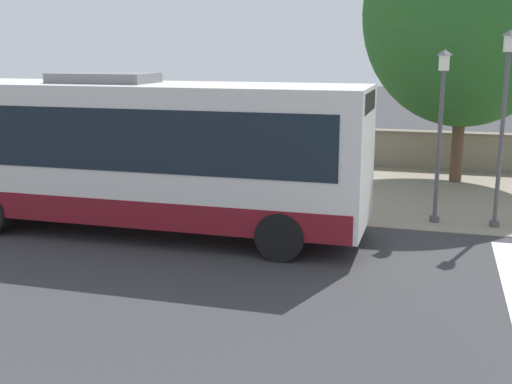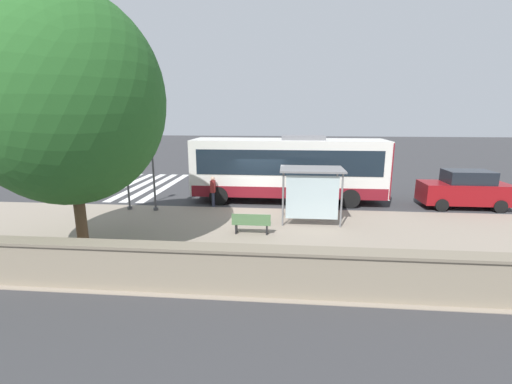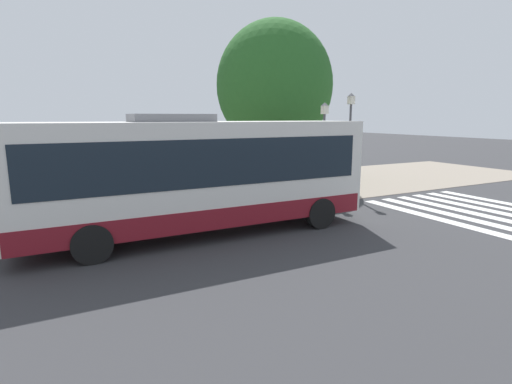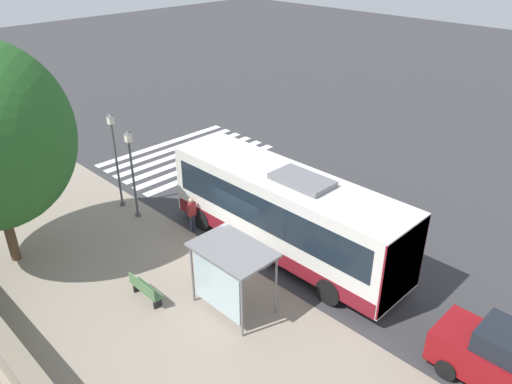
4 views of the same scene
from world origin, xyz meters
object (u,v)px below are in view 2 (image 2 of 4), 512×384
Objects in this scene: bus at (288,168)px; shade_tree at (67,99)px; street_lamp_far at (153,162)px; parked_car_behind_bus at (465,190)px; pedestrian at (213,189)px; street_lamp_near at (126,157)px; bench at (251,223)px; bus_shelter at (312,178)px.

shade_tree reaches higher than bus.
street_lamp_far is at bearing -6.23° from shade_tree.
parked_car_behind_bus is (1.99, -15.71, -1.53)m from street_lamp_far.
shade_tree is 2.04× the size of parked_car_behind_bus.
pedestrian is 0.35× the size of street_lamp_near.
bench is (-4.06, -2.44, -0.47)m from pedestrian.
shade_tree reaches higher than street_lamp_far.
parked_car_behind_bus is (1.94, -17.09, -1.76)m from street_lamp_near.
street_lamp_far reaches higher than bus.
parked_car_behind_bus reaches higher than pedestrian.
shade_tree is (-7.93, 7.21, 3.34)m from bus.
bus_shelter is 1.77× the size of bench.
bus_shelter is 1.72× the size of pedestrian.
street_lamp_near is at bearing 103.13° from pedestrian.
bus_shelter is at bearing -54.01° from bench.
bus_shelter is 9.70m from shade_tree.
bus_shelter is at bearing 111.87° from parked_car_behind_bus.
bus_shelter is at bearing -63.81° from shade_tree.
street_lamp_near is 17.29m from parked_car_behind_bus.
bus reaches higher than pedestrian.
street_lamp_near reaches higher than bench.
bus_shelter is at bearing -99.27° from street_lamp_far.
pedestrian is 13.00m from parked_car_behind_bus.
bus_shelter is 3.44m from bench.
street_lamp_far is (1.25, 7.65, 0.43)m from bus_shelter.
street_lamp_far is at bearing -92.01° from street_lamp_near.
pedestrian is at bearing -27.75° from shade_tree.
street_lamp_far is (3.05, 5.17, 2.00)m from bench.
street_lamp_near reaches higher than pedestrian.
bus is 6.68× the size of bench.
bus is 4.32m from pedestrian.
street_lamp_near is 1.08× the size of parked_car_behind_bus.
street_lamp_near is at bearing 8.60° from shade_tree.
pedestrian is (-1.62, 3.89, -0.94)m from bus.
bus_shelter is 7.76m from street_lamp_far.
shade_tree is (-5.34, -0.81, 2.51)m from street_lamp_near.
street_lamp_near is 1.41m from street_lamp_far.
street_lamp_near is at bearing 96.46° from parked_car_behind_bus.
bench is (-1.80, 2.47, -1.57)m from bus_shelter.
bus is 11.22m from shade_tree.
street_lamp_near is at bearing 64.75° from bench.
pedestrian is at bearing -76.87° from street_lamp_near.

